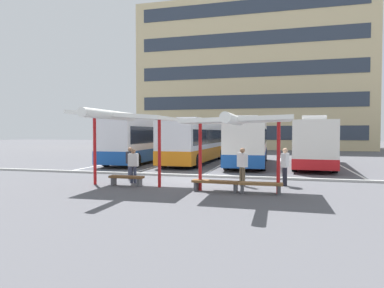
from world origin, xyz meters
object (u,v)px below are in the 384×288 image
(coach_bus_0, at_px, (142,141))
(waiting_passenger_0, at_px, (285,164))
(bench_2, at_px, (260,185))
(coach_bus_3, at_px, (313,143))
(coach_bus_1, at_px, (196,143))
(waiting_shelter_1, at_px, (238,122))
(waiting_passenger_1, at_px, (242,164))
(bench_0, at_px, (126,178))
(bench_1, at_px, (216,183))
(waiting_shelter_0, at_px, (123,117))
(waiting_passenger_3, at_px, (130,161))
(coach_bus_2, at_px, (248,143))
(waiting_passenger_2, at_px, (133,164))

(coach_bus_0, relative_size, waiting_passenger_0, 6.35)
(waiting_passenger_0, bearing_deg, bench_2, -112.87)
(coach_bus_3, bearing_deg, coach_bus_0, -179.41)
(coach_bus_1, bearing_deg, waiting_passenger_0, -56.73)
(waiting_shelter_1, distance_m, waiting_passenger_1, 2.68)
(bench_0, bearing_deg, bench_1, -6.01)
(coach_bus_3, xyz_separation_m, waiting_shelter_0, (-9.00, -11.64, 1.43))
(bench_0, height_order, waiting_passenger_3, waiting_passenger_3)
(coach_bus_1, xyz_separation_m, waiting_shelter_1, (4.76, -12.46, 1.22))
(coach_bus_3, height_order, bench_0, coach_bus_3)
(coach_bus_2, relative_size, waiting_passenger_0, 6.32)
(coach_bus_1, xyz_separation_m, waiting_passenger_3, (-1.08, -9.78, -0.66))
(coach_bus_1, bearing_deg, waiting_passenger_1, -65.66)
(bench_1, relative_size, waiting_passenger_0, 1.16)
(waiting_shelter_0, xyz_separation_m, waiting_passenger_1, (5.06, 1.63, -2.08))
(bench_0, relative_size, waiting_passenger_3, 0.98)
(coach_bus_3, distance_m, waiting_passenger_1, 10.78)
(waiting_shelter_0, relative_size, waiting_passenger_0, 2.99)
(coach_bus_2, relative_size, bench_0, 6.74)
(coach_bus_0, bearing_deg, waiting_shelter_1, -52.63)
(coach_bus_2, height_order, waiting_shelter_1, coach_bus_2)
(bench_1, distance_m, waiting_passenger_3, 5.58)
(coach_bus_1, distance_m, bench_0, 11.93)
(bench_1, distance_m, waiting_passenger_0, 3.59)
(bench_0, relative_size, waiting_shelter_1, 0.32)
(coach_bus_2, height_order, coach_bus_3, coach_bus_2)
(bench_0, height_order, waiting_shelter_1, waiting_shelter_1)
(coach_bus_2, distance_m, waiting_passenger_3, 10.63)
(waiting_passenger_0, bearing_deg, coach_bus_0, 139.04)
(coach_bus_0, height_order, waiting_shelter_0, coach_bus_0)
(coach_bus_1, bearing_deg, coach_bus_3, -3.29)
(waiting_shelter_1, xyz_separation_m, waiting_passenger_0, (1.86, 2.37, -1.84))
(waiting_shelter_0, distance_m, waiting_passenger_3, 3.27)
(waiting_passenger_2, bearing_deg, waiting_passenger_3, 120.49)
(coach_bus_2, relative_size, waiting_passenger_2, 6.65)
(bench_2, distance_m, waiting_passenger_2, 6.17)
(coach_bus_3, height_order, waiting_passenger_0, coach_bus_3)
(waiting_shelter_1, relative_size, waiting_passenger_3, 3.08)
(bench_2, relative_size, waiting_passenger_2, 1.07)
(waiting_shelter_1, bearing_deg, coach_bus_3, 71.76)
(waiting_shelter_1, xyz_separation_m, bench_1, (-0.90, 0.17, -2.49))
(waiting_passenger_2, bearing_deg, coach_bus_2, 66.84)
(coach_bus_2, relative_size, waiting_shelter_1, 2.13)
(bench_0, bearing_deg, coach_bus_1, 88.53)
(waiting_shelter_1, bearing_deg, waiting_shelter_0, 176.36)
(waiting_passenger_1, bearing_deg, bench_2, -64.13)
(waiting_shelter_0, bearing_deg, waiting_passenger_3, 108.24)
(bench_2, height_order, waiting_passenger_1, waiting_passenger_1)
(coach_bus_0, distance_m, waiting_passenger_1, 13.40)
(waiting_shelter_1, bearing_deg, waiting_passenger_1, 90.16)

